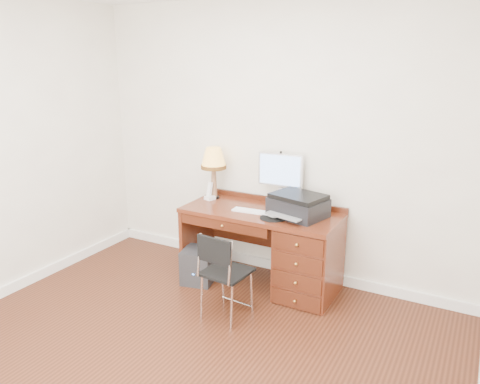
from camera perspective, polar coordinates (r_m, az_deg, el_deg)
The scene contains 12 objects.
ground at distance 3.70m, azimuth -7.66°, elevation -19.54°, with size 4.00×4.00×0.00m, color #34160B.
room_shell at distance 4.11m, azimuth -2.36°, elevation -14.60°, with size 4.00×4.00×4.00m.
desk at distance 4.44m, azimuth 6.35°, elevation -7.02°, with size 1.50×0.67×0.75m.
monitor at distance 4.53m, azimuth 4.94°, elevation 2.34°, with size 0.45×0.15×0.52m.
keyboard at distance 4.40m, azimuth 1.43°, elevation -2.35°, with size 0.37×0.11×0.01m, color white.
mouse_pad at distance 4.24m, azimuth 4.07°, elevation -3.02°, with size 0.24×0.24×0.05m.
printer at distance 4.29m, azimuth 7.10°, elevation -1.62°, with size 0.55×0.47×0.21m.
leg_lamp at distance 4.74m, azimuth -3.24°, elevation 3.75°, with size 0.26×0.26×0.53m.
phone at distance 4.78m, azimuth -3.70°, elevation -0.30°, with size 0.11×0.11×0.18m.
pen_cup at distance 4.53m, azimuth 4.57°, elevation -1.24°, with size 0.09×0.09×0.11m, color black.
chair at distance 3.93m, azimuth -2.08°, elevation -9.25°, with size 0.39×0.39×0.77m.
equipment_box at distance 4.69m, azimuth -5.09°, elevation -8.93°, with size 0.29×0.29×0.34m, color black.
Camera 1 is at (1.83, -2.40, 2.15)m, focal length 35.00 mm.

